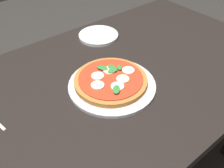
{
  "coord_description": "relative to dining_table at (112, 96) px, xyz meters",
  "views": [
    {
      "loc": [
        -0.45,
        -0.56,
        1.31
      ],
      "look_at": [
        -0.04,
        -0.04,
        0.75
      ],
      "focal_mm": 38.71,
      "sensor_mm": 36.0,
      "label": 1
    }
  ],
  "objects": [
    {
      "name": "serving_tray",
      "position": [
        -0.04,
        -0.04,
        0.11
      ],
      "size": [
        0.32,
        0.32,
        0.01
      ],
      "primitive_type": "cylinder",
      "color": "silver",
      "rests_on": "dining_table"
    },
    {
      "name": "dining_table",
      "position": [
        0.0,
        0.0,
        0.0
      ],
      "size": [
        1.48,
        0.84,
        0.74
      ],
      "color": "black",
      "rests_on": "ground_plane"
    },
    {
      "name": "plate_white",
      "position": [
        0.14,
        0.28,
        0.11
      ],
      "size": [
        0.19,
        0.19,
        0.01
      ],
      "primitive_type": "cylinder",
      "color": "white",
      "rests_on": "dining_table"
    },
    {
      "name": "pizza",
      "position": [
        -0.04,
        -0.03,
        0.12
      ],
      "size": [
        0.26,
        0.26,
        0.03
      ],
      "color": "#B27033",
      "rests_on": "serving_tray"
    }
  ]
}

